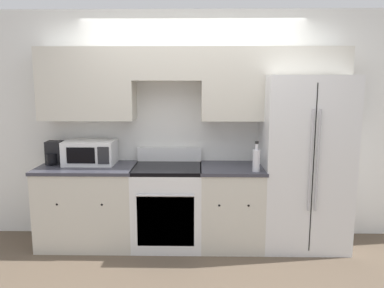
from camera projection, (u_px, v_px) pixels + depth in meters
The scene contains 9 objects.
ground_plane at pixel (191, 256), 3.92m from camera, with size 12.00×12.00×0.00m, color brown.
wall_back at pixel (194, 110), 4.25m from camera, with size 8.00×0.39×2.60m.
lower_cabinets_left at pixel (89, 205), 4.17m from camera, with size 1.06×0.64×0.89m.
lower_cabinets_right at pixel (231, 206), 4.14m from camera, with size 0.69×0.64×0.89m.
oven_range at pixel (168, 205), 4.15m from camera, with size 0.74×0.65×1.05m.
refrigerator at pixel (303, 162), 4.11m from camera, with size 0.91×0.77×1.87m.
microwave at pixel (90, 152), 4.18m from camera, with size 0.55×0.36×0.27m.
bottle at pixel (256, 160), 3.84m from camera, with size 0.08×0.08×0.31m.
paper_towel_holder at pixel (54, 153), 4.21m from camera, with size 0.17×0.22×0.25m.
Camera 1 is at (0.07, -3.67, 1.81)m, focal length 35.00 mm.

